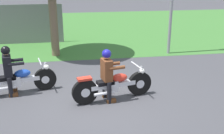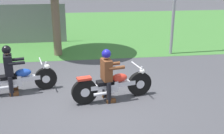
# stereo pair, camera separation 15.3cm
# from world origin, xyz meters

# --- Properties ---
(ground) EXTENTS (120.00, 120.00, 0.00)m
(ground) POSITION_xyz_m (0.00, 0.00, 0.00)
(ground) COLOR #424247
(grass_verge) EXTENTS (60.00, 12.00, 0.01)m
(grass_verge) POSITION_xyz_m (0.00, 9.57, 0.00)
(grass_verge) COLOR #3D7533
(grass_verge) RESTS_ON ground
(motorcycle_lead) EXTENTS (2.21, 0.77, 0.90)m
(motorcycle_lead) POSITION_xyz_m (0.55, 0.07, 0.41)
(motorcycle_lead) COLOR black
(motorcycle_lead) RESTS_ON ground
(rider_lead) EXTENTS (0.61, 0.54, 1.42)m
(rider_lead) POSITION_xyz_m (0.38, 0.04, 0.83)
(rider_lead) COLOR black
(rider_lead) RESTS_ON ground
(motorcycle_follow) EXTENTS (2.18, 0.77, 0.88)m
(motorcycle_follow) POSITION_xyz_m (-2.06, 0.84, 0.39)
(motorcycle_follow) COLOR black
(motorcycle_follow) RESTS_ON ground
(rider_follow) EXTENTS (0.61, 0.54, 1.40)m
(rider_follow) POSITION_xyz_m (-2.22, 0.81, 0.82)
(rider_follow) COLOR black
(rider_follow) RESTS_ON ground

